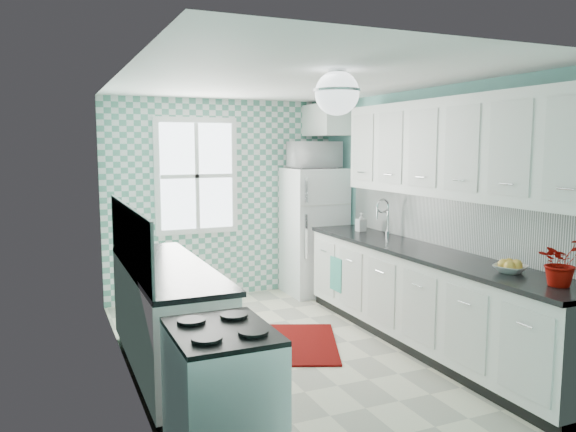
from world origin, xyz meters
name	(u,v)px	position (x,y,z in m)	size (l,w,h in m)	color
floor	(294,351)	(0.00, 0.00, -0.01)	(3.00, 4.40, 0.02)	beige
ceiling	(294,79)	(0.00, 0.00, 2.51)	(3.00, 4.40, 0.02)	white
wall_back	(223,199)	(0.00, 2.21, 1.25)	(3.00, 0.02, 2.50)	#77C1B7
wall_front	(456,266)	(0.00, -2.21, 1.25)	(3.00, 0.02, 2.50)	#77C1B7
wall_left	(124,229)	(-1.51, 0.00, 1.25)	(0.02, 4.40, 2.50)	#77C1B7
wall_right	(428,212)	(1.51, 0.00, 1.25)	(0.02, 4.40, 2.50)	#77C1B7
accent_wall	(223,199)	(0.00, 2.19, 1.25)	(3.00, 0.01, 2.50)	#5AA18A
window	(197,176)	(-0.35, 2.16, 1.55)	(1.04, 0.05, 1.44)	white
backsplash_right	(452,222)	(1.49, -0.40, 1.20)	(0.02, 3.60, 0.51)	white
backsplash_left	(129,237)	(-1.49, -0.07, 1.20)	(0.02, 2.15, 0.51)	white
upper_cabinets_right	(456,148)	(1.33, -0.60, 1.90)	(0.33, 3.20, 0.90)	white
upper_cabinet_fridge	(328,120)	(1.30, 1.83, 2.25)	(0.40, 0.74, 0.40)	white
ceiling_light	(337,93)	(0.00, -0.80, 2.32)	(0.34, 0.34, 0.35)	silver
base_cabinets_right	(425,301)	(1.20, -0.40, 0.45)	(0.60, 3.60, 0.90)	white
countertop_right	(426,252)	(1.19, -0.40, 0.92)	(0.63, 3.60, 0.04)	black
base_cabinets_left	(167,322)	(-1.20, -0.07, 0.45)	(0.60, 2.15, 0.90)	white
countertop_left	(167,267)	(-1.19, -0.07, 0.92)	(0.63, 2.15, 0.04)	black
fridge	(314,231)	(1.11, 1.83, 0.82)	(0.71, 0.71, 1.64)	white
stove	(222,399)	(-1.20, -1.65, 0.45)	(0.58, 0.72, 0.86)	white
sink	(375,237)	(1.20, 0.50, 0.93)	(0.45, 0.38, 0.53)	silver
rug	(295,344)	(0.08, 0.14, 0.01)	(0.80, 1.14, 0.02)	#641608
dish_towel	(336,274)	(0.89, 0.81, 0.48)	(0.02, 0.25, 0.38)	#59AC98
fruit_bowl	(510,269)	(1.20, -1.43, 0.97)	(0.25, 0.25, 0.06)	silver
potted_plant	(561,262)	(1.20, -1.89, 1.11)	(0.31, 0.27, 0.35)	#A92A23
soap_bottle	(361,222)	(1.25, 0.89, 1.05)	(0.10, 0.10, 0.22)	#8A9DAD
microwave	(314,155)	(1.11, 1.83, 1.81)	(0.62, 0.42, 0.34)	silver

